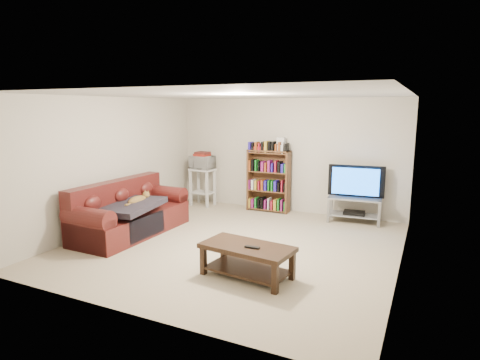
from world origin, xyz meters
The scene contains 19 objects.
floor centered at (0.00, 0.00, 0.00)m, with size 5.00×5.00×0.00m, color tan.
ceiling centered at (0.00, 0.00, 2.40)m, with size 5.00×5.00×0.00m, color white.
wall_back centered at (0.00, 2.50, 1.20)m, with size 5.00×5.00×0.00m, color beige.
wall_front centered at (0.00, -2.50, 1.20)m, with size 5.00×5.00×0.00m, color beige.
wall_left centered at (-2.50, 0.00, 1.20)m, with size 5.00×5.00×0.00m, color beige.
wall_right centered at (2.50, 0.00, 1.20)m, with size 5.00×5.00×0.00m, color beige.
sofa centered at (-1.98, -0.27, 0.33)m, with size 0.98×2.19×0.93m.
blanket centered at (-1.80, -0.42, 0.55)m, with size 0.84×1.09×0.10m, color black.
cat centered at (-1.80, -0.22, 0.61)m, with size 0.24×0.59×0.18m, color brown, non-canonical shape.
coffee_table centered at (0.70, -1.07, 0.30)m, with size 1.26×0.74×0.44m.
remote centered at (0.81, -1.13, 0.45)m, with size 0.20×0.05×0.02m, color black.
tv_stand centered at (1.52, 2.16, 0.34)m, with size 1.02×0.52×0.50m.
television centered at (1.52, 2.16, 0.80)m, with size 1.07×0.14×0.61m, color black.
dvd_player centered at (1.52, 2.16, 0.19)m, with size 0.40×0.28×0.06m, color black.
bookshelf centered at (-0.31, 2.27, 0.68)m, with size 0.92×0.30×1.32m.
shelf_clutter centered at (-0.22, 2.28, 1.43)m, with size 0.67×0.21×0.28m.
microwave_stand centered at (-1.85, 2.09, 0.54)m, with size 0.56×0.43×0.85m.
microwave centered at (-1.85, 2.09, 0.99)m, with size 0.52×0.35×0.29m, color silver.
game_boxes centered at (-1.85, 2.09, 1.16)m, with size 0.31×0.27×0.05m, color maroon.
Camera 1 is at (2.77, -5.61, 2.20)m, focal length 30.00 mm.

